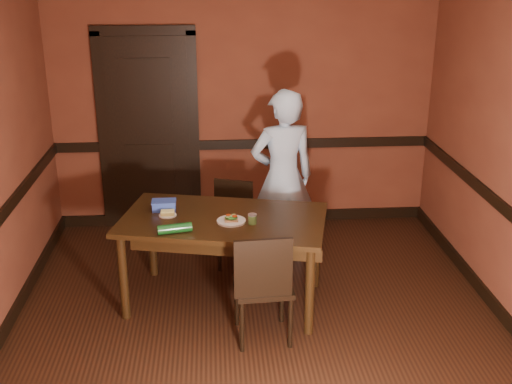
{
  "coord_description": "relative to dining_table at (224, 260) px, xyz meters",
  "views": [
    {
      "loc": [
        -0.33,
        -4.38,
        2.8
      ],
      "look_at": [
        0.0,
        0.35,
        1.05
      ],
      "focal_mm": 45.0,
      "sensor_mm": 36.0,
      "label": 1
    }
  ],
  "objects": [
    {
      "name": "door",
      "position": [
        -0.74,
        1.72,
        0.7
      ],
      "size": [
        1.05,
        0.07,
        2.2
      ],
      "color": "black",
      "rests_on": "ground"
    },
    {
      "name": "chair_near",
      "position": [
        0.28,
        -0.56,
        0.07
      ],
      "size": [
        0.46,
        0.46,
        0.92
      ],
      "primitive_type": null,
      "rotation": [
        0.0,
        0.0,
        3.21
      ],
      "color": "black",
      "rests_on": "floor"
    },
    {
      "name": "cheese_saucer",
      "position": [
        -0.46,
        0.07,
        0.41
      ],
      "size": [
        0.15,
        0.15,
        0.05
      ],
      "rotation": [
        0.0,
        0.0,
        -0.34
      ],
      "color": "silver",
      "rests_on": "dining_table"
    },
    {
      "name": "baseboard_right",
      "position": [
        2.24,
        -0.5,
        -0.33
      ],
      "size": [
        0.03,
        4.5,
        0.12
      ],
      "primitive_type": "cube",
      "color": "black",
      "rests_on": "ground"
    },
    {
      "name": "wrapped_veg",
      "position": [
        -0.38,
        -0.28,
        0.43
      ],
      "size": [
        0.28,
        0.13,
        0.08
      ],
      "primitive_type": "cylinder",
      "rotation": [
        0.0,
        1.57,
        0.21
      ],
      "color": "#0E3A12",
      "rests_on": "dining_table"
    },
    {
      "name": "person",
      "position": [
        0.57,
        0.78,
        0.45
      ],
      "size": [
        0.68,
        0.51,
        1.68
      ],
      "primitive_type": "imported",
      "rotation": [
        0.0,
        0.0,
        3.32
      ],
      "color": "#A6C2DF",
      "rests_on": "floor"
    },
    {
      "name": "baseboard_left",
      "position": [
        -1.73,
        -0.5,
        -0.33
      ],
      "size": [
        0.03,
        4.5,
        0.12
      ],
      "primitive_type": "cube",
      "color": "black",
      "rests_on": "ground"
    },
    {
      "name": "sauce_jar",
      "position": [
        0.23,
        -0.15,
        0.43
      ],
      "size": [
        0.07,
        0.07,
        0.08
      ],
      "rotation": [
        0.0,
        0.0,
        -0.32
      ],
      "color": "#538341",
      "rests_on": "dining_table"
    },
    {
      "name": "dado_back",
      "position": [
        0.26,
        1.74,
        0.51
      ],
      "size": [
        4.0,
        0.03,
        0.1
      ],
      "primitive_type": "cube",
      "color": "black",
      "rests_on": "ground"
    },
    {
      "name": "dining_table",
      "position": [
        0.0,
        0.0,
        0.0
      ],
      "size": [
        1.83,
        1.28,
        0.78
      ],
      "primitive_type": "cube",
      "rotation": [
        0.0,
        0.0,
        -0.22
      ],
      "color": "black",
      "rests_on": "floor"
    },
    {
      "name": "wall_front",
      "position": [
        0.26,
        -2.75,
        0.96
      ],
      "size": [
        4.0,
        0.02,
        2.7
      ],
      "primitive_type": "cube",
      "color": "brown",
      "rests_on": "ground"
    },
    {
      "name": "baseboard_back",
      "position": [
        0.26,
        1.74,
        -0.33
      ],
      "size": [
        4.0,
        0.03,
        0.12
      ],
      "primitive_type": "cube",
      "color": "black",
      "rests_on": "ground"
    },
    {
      "name": "floor",
      "position": [
        0.26,
        -0.5,
        -0.39
      ],
      "size": [
        4.0,
        4.5,
        0.01
      ],
      "primitive_type": "cube",
      "color": "black",
      "rests_on": "ground"
    },
    {
      "name": "wall_back",
      "position": [
        0.26,
        1.75,
        0.96
      ],
      "size": [
        4.0,
        0.02,
        2.7
      ],
      "primitive_type": "cube",
      "color": "brown",
      "rests_on": "ground"
    },
    {
      "name": "food_tub",
      "position": [
        -0.49,
        0.2,
        0.43
      ],
      "size": [
        0.21,
        0.14,
        0.09
      ],
      "rotation": [
        0.0,
        0.0,
        0.02
      ],
      "color": "#344FBC",
      "rests_on": "dining_table"
    },
    {
      "name": "chair_far",
      "position": [
        0.17,
        0.67,
        0.02
      ],
      "size": [
        0.48,
        0.48,
        0.81
      ],
      "primitive_type": null,
      "rotation": [
        0.0,
        0.0,
        -0.33
      ],
      "color": "black",
      "rests_on": "floor"
    },
    {
      "name": "sandwich_plate",
      "position": [
        0.06,
        -0.1,
        0.41
      ],
      "size": [
        0.24,
        0.24,
        0.06
      ],
      "rotation": [
        0.0,
        0.0,
        0.13
      ],
      "color": "silver",
      "rests_on": "dining_table"
    }
  ]
}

